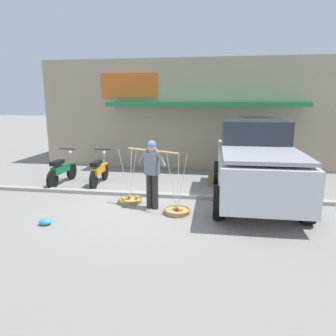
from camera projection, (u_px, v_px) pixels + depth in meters
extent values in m
plane|color=gray|center=(144.00, 204.00, 8.06)|extent=(90.00, 90.00, 0.00)
cube|color=gray|center=(150.00, 194.00, 8.73)|extent=(20.00, 0.24, 0.10)
cylinder|color=#2D2823|center=(155.00, 192.00, 7.64)|extent=(0.15, 0.15, 0.86)
cylinder|color=#2D2823|center=(149.00, 191.00, 7.73)|extent=(0.15, 0.15, 0.86)
cube|color=slate|center=(152.00, 164.00, 7.54)|extent=(0.39, 0.32, 0.54)
sphere|color=tan|center=(152.00, 147.00, 7.45)|extent=(0.21, 0.21, 0.21)
sphere|color=#4C70B2|center=(152.00, 145.00, 7.44)|extent=(0.22, 0.22, 0.22)
cylinder|color=slate|center=(160.00, 158.00, 7.37)|extent=(0.34, 0.22, 0.43)
cylinder|color=slate|center=(144.00, 156.00, 7.63)|extent=(0.34, 0.22, 0.43)
cylinder|color=tan|center=(152.00, 151.00, 7.47)|extent=(1.34, 0.64, 0.04)
cylinder|color=#B2894C|center=(177.00, 212.00, 7.38)|extent=(0.59, 0.59, 0.09)
torus|color=olive|center=(177.00, 210.00, 7.37)|extent=(0.63, 0.63, 0.05)
sphere|color=#679F3C|center=(178.00, 208.00, 7.35)|extent=(0.09, 0.09, 0.09)
sphere|color=#75B545|center=(175.00, 208.00, 7.35)|extent=(0.09, 0.09, 0.09)
sphere|color=gold|center=(181.00, 209.00, 7.31)|extent=(0.08, 0.08, 0.08)
sphere|color=#77B846|center=(179.00, 209.00, 7.29)|extent=(0.09, 0.09, 0.09)
sphere|color=#74B344|center=(177.00, 206.00, 7.50)|extent=(0.10, 0.10, 0.10)
sphere|color=red|center=(178.00, 209.00, 7.28)|extent=(0.10, 0.10, 0.10)
cylinder|color=silver|center=(178.00, 181.00, 7.36)|extent=(0.01, 0.28, 1.36)
cylinder|color=silver|center=(172.00, 183.00, 7.18)|extent=(0.25, 0.15, 1.36)
cylinder|color=silver|center=(182.00, 183.00, 7.14)|extent=(0.25, 0.15, 1.36)
cylinder|color=#B2894C|center=(130.00, 201.00, 8.16)|extent=(0.59, 0.59, 0.09)
torus|color=olive|center=(130.00, 199.00, 8.15)|extent=(0.63, 0.63, 0.05)
sphere|color=gold|center=(123.00, 198.00, 8.09)|extent=(0.10, 0.10, 0.10)
sphere|color=red|center=(129.00, 197.00, 8.16)|extent=(0.10, 0.10, 0.10)
sphere|color=gold|center=(127.00, 198.00, 8.13)|extent=(0.08, 0.08, 0.08)
sphere|color=#7ABD48|center=(130.00, 197.00, 8.25)|extent=(0.08, 0.08, 0.08)
sphere|color=#79BB47|center=(137.00, 197.00, 8.10)|extent=(0.08, 0.08, 0.08)
sphere|color=gold|center=(137.00, 197.00, 8.21)|extent=(0.09, 0.09, 0.09)
cylinder|color=silver|center=(131.00, 173.00, 8.13)|extent=(0.01, 0.28, 1.36)
cylinder|color=silver|center=(124.00, 175.00, 7.95)|extent=(0.25, 0.15, 1.36)
cylinder|color=silver|center=(133.00, 175.00, 7.92)|extent=(0.25, 0.15, 1.36)
cylinder|color=black|center=(72.00, 171.00, 10.57)|extent=(0.09, 0.58, 0.58)
cylinder|color=black|center=(53.00, 180.00, 9.37)|extent=(0.09, 0.58, 0.58)
cube|color=#19663D|center=(71.00, 163.00, 10.51)|extent=(0.14, 0.28, 0.06)
cube|color=#19663D|center=(61.00, 169.00, 9.83)|extent=(0.21, 0.90, 0.24)
cube|color=black|center=(57.00, 163.00, 9.60)|extent=(0.23, 0.56, 0.12)
cylinder|color=slate|center=(70.00, 160.00, 10.39)|extent=(0.06, 0.30, 0.76)
cylinder|color=black|center=(68.00, 149.00, 10.23)|extent=(0.54, 0.04, 0.04)
sphere|color=silver|center=(70.00, 152.00, 10.41)|extent=(0.11, 0.11, 0.11)
cylinder|color=black|center=(105.00, 171.00, 10.50)|extent=(0.12, 0.58, 0.58)
cylinder|color=black|center=(94.00, 181.00, 9.29)|extent=(0.12, 0.58, 0.58)
cube|color=orange|center=(105.00, 164.00, 10.44)|extent=(0.16, 0.29, 0.06)
cube|color=orange|center=(98.00, 170.00, 9.75)|extent=(0.27, 0.91, 0.24)
cube|color=black|center=(96.00, 163.00, 9.52)|extent=(0.26, 0.58, 0.12)
cylinder|color=slate|center=(104.00, 161.00, 10.32)|extent=(0.08, 0.30, 0.76)
cylinder|color=black|center=(102.00, 149.00, 10.16)|extent=(0.54, 0.08, 0.04)
sphere|color=silver|center=(104.00, 153.00, 10.34)|extent=(0.11, 0.11, 0.11)
cube|color=silver|center=(255.00, 169.00, 8.20)|extent=(1.93, 4.71, 0.96)
cube|color=#282D38|center=(254.00, 133.00, 8.81)|extent=(1.76, 1.89, 0.76)
cube|color=gray|center=(263.00, 154.00, 7.05)|extent=(1.82, 2.36, 0.08)
cylinder|color=black|center=(218.00, 173.00, 9.84)|extent=(0.26, 0.76, 0.76)
cylinder|color=black|center=(280.00, 175.00, 9.57)|extent=(0.26, 0.76, 0.76)
cylinder|color=black|center=(219.00, 202.00, 7.03)|extent=(0.26, 0.76, 0.76)
cylinder|color=black|center=(307.00, 206.00, 6.75)|extent=(0.26, 0.76, 0.76)
cube|color=silver|center=(246.00, 165.00, 10.56)|extent=(0.44, 0.02, 0.12)
cube|color=tan|center=(207.00, 112.00, 14.19)|extent=(13.00, 5.00, 4.20)
cube|color=#237F47|center=(205.00, 104.00, 11.21)|extent=(7.15, 1.00, 0.16)
cube|color=#DB5B1E|center=(129.00, 85.00, 11.94)|extent=(2.20, 0.08, 0.90)
cube|color=black|center=(256.00, 145.00, 11.70)|extent=(1.10, 0.06, 2.00)
ellipsoid|color=#3393D1|center=(45.00, 222.00, 6.71)|extent=(0.28, 0.22, 0.14)
cube|color=olive|center=(215.00, 180.00, 9.89)|extent=(0.44, 0.36, 0.32)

